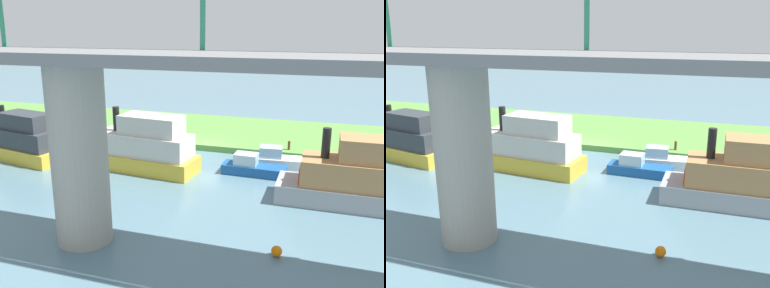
{
  "view_description": "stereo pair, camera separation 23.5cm",
  "coord_description": "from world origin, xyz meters",
  "views": [
    {
      "loc": [
        -9.56,
        31.99,
        10.02
      ],
      "look_at": [
        -0.67,
        5.0,
        2.0
      ],
      "focal_mm": 39.2,
      "sensor_mm": 36.0,
      "label": 1
    },
    {
      "loc": [
        -9.78,
        31.92,
        10.02
      ],
      "look_at": [
        -0.67,
        5.0,
        2.0
      ],
      "focal_mm": 39.2,
      "sensor_mm": 36.0,
      "label": 2
    }
  ],
  "objects": [
    {
      "name": "ground_plane",
      "position": [
        0.0,
        0.0,
        0.0
      ],
      "size": [
        160.0,
        160.0,
        0.0
      ],
      "primitive_type": "plane",
      "color": "slate"
    },
    {
      "name": "bridge_span",
      "position": [
        1.13,
        16.12,
        9.0
      ],
      "size": [
        74.24,
        4.3,
        3.25
      ],
      "color": "slate",
      "rests_on": "bridge_pylon"
    },
    {
      "name": "marker_buoy",
      "position": [
        -7.92,
        14.81,
        0.25
      ],
      "size": [
        0.5,
        0.5,
        0.5
      ],
      "primitive_type": "sphere",
      "color": "orange",
      "rests_on": "ground"
    },
    {
      "name": "pontoon_yellow",
      "position": [
        12.83,
        6.43,
        1.51
      ],
      "size": [
        8.35,
        4.18,
        4.08
      ],
      "color": "gold",
      "rests_on": "ground"
    },
    {
      "name": "motorboat_white",
      "position": [
        2.88,
        5.78,
        1.64
      ],
      "size": [
        8.94,
        3.75,
        4.44
      ],
      "color": "gold",
      "rests_on": "ground"
    },
    {
      "name": "houseboat_blue",
      "position": [
        -6.3,
        2.08,
        0.53
      ],
      "size": [
        4.58,
        1.98,
        1.49
      ],
      "color": "white",
      "rests_on": "ground"
    },
    {
      "name": "person_on_bank",
      "position": [
        2.92,
        -2.29,
        1.2
      ],
      "size": [
        0.5,
        0.5,
        1.39
      ],
      "color": "#2D334C",
      "rests_on": "grassy_bank"
    },
    {
      "name": "grassy_bank",
      "position": [
        0.0,
        -6.0,
        0.25
      ],
      "size": [
        80.0,
        12.0,
        0.5
      ],
      "primitive_type": "cube",
      "color": "#5B9342",
      "rests_on": "ground"
    },
    {
      "name": "riverboat_paddlewheel",
      "position": [
        -4.87,
        4.34,
        0.52
      ],
      "size": [
        4.42,
        1.69,
        1.46
      ],
      "color": "#195199",
      "rests_on": "ground"
    },
    {
      "name": "bridge_pylon",
      "position": [
        1.13,
        16.13,
        4.25
      ],
      "size": [
        2.63,
        2.63,
        8.51
      ],
      "primitive_type": "cylinder",
      "color": "#9E998E",
      "rests_on": "ground"
    },
    {
      "name": "skiff_small",
      "position": [
        -11.7,
        7.73,
        1.65
      ],
      "size": [
        8.73,
        2.95,
        4.46
      ],
      "color": "#99999E",
      "rests_on": "ground"
    },
    {
      "name": "mooring_post",
      "position": [
        -6.88,
        -0.89,
        0.86
      ],
      "size": [
        0.2,
        0.2,
        0.71
      ],
      "primitive_type": "cylinder",
      "color": "brown",
      "rests_on": "grassy_bank"
    }
  ]
}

